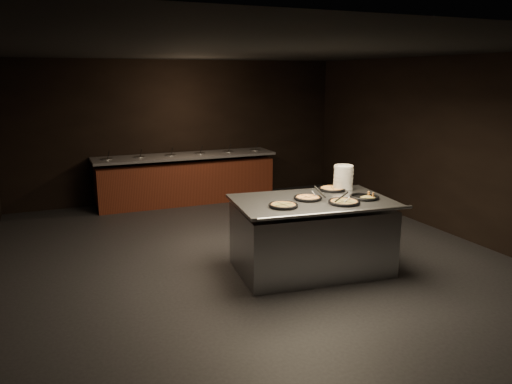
# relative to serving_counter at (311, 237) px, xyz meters

# --- Properties ---
(room) EXTENTS (7.02, 8.02, 2.92)m
(room) POSITION_rel_serving_counter_xyz_m (-0.58, 0.71, 0.98)
(room) COLOR black
(room) RESTS_ON ground
(salad_bar) EXTENTS (3.70, 0.83, 1.18)m
(salad_bar) POSITION_rel_serving_counter_xyz_m (-0.58, 4.27, -0.03)
(salad_bar) COLOR #5F2516
(salad_bar) RESTS_ON ground
(serving_counter) EXTENTS (2.17, 1.51, 0.98)m
(serving_counter) POSITION_rel_serving_counter_xyz_m (0.00, 0.00, 0.00)
(serving_counter) COLOR #ADB0B5
(serving_counter) RESTS_ON ground
(plate_stack) EXTENTS (0.27, 0.27, 0.34)m
(plate_stack) POSITION_rel_serving_counter_xyz_m (0.71, 0.37, 0.69)
(plate_stack) COLOR silver
(plate_stack) RESTS_ON serving_counter
(pan_veggie_whole) EXTENTS (0.37, 0.37, 0.04)m
(pan_veggie_whole) POSITION_rel_serving_counter_xyz_m (-0.51, -0.18, 0.53)
(pan_veggie_whole) COLOR black
(pan_veggie_whole) RESTS_ON serving_counter
(pan_cheese_whole) EXTENTS (0.38, 0.38, 0.04)m
(pan_cheese_whole) POSITION_rel_serving_counter_xyz_m (-0.04, 0.04, 0.53)
(pan_cheese_whole) COLOR black
(pan_cheese_whole) RESTS_ON serving_counter
(pan_cheese_slices_a) EXTENTS (0.40, 0.40, 0.04)m
(pan_cheese_slices_a) POSITION_rel_serving_counter_xyz_m (0.54, 0.39, 0.53)
(pan_cheese_slices_a) COLOR black
(pan_cheese_slices_a) RESTS_ON serving_counter
(pan_cheese_slices_b) EXTENTS (0.41, 0.41, 0.04)m
(pan_cheese_slices_b) POSITION_rel_serving_counter_xyz_m (0.28, -0.33, 0.53)
(pan_cheese_slices_b) COLOR black
(pan_cheese_slices_b) RESTS_ON serving_counter
(pan_veggie_slices) EXTENTS (0.39, 0.39, 0.04)m
(pan_veggie_slices) POSITION_rel_serving_counter_xyz_m (0.68, -0.20, 0.53)
(pan_veggie_slices) COLOR black
(pan_veggie_slices) RESTS_ON serving_counter
(server_left) EXTENTS (0.18, 0.32, 0.16)m
(server_left) POSITION_rel_serving_counter_xyz_m (0.08, 0.02, 0.59)
(server_left) COLOR #ADB0B5
(server_left) RESTS_ON serving_counter
(server_right) EXTENTS (0.32, 0.10, 0.15)m
(server_right) POSITION_rel_serving_counter_xyz_m (0.26, -0.37, 0.59)
(server_right) COLOR #ADB0B5
(server_right) RESTS_ON serving_counter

